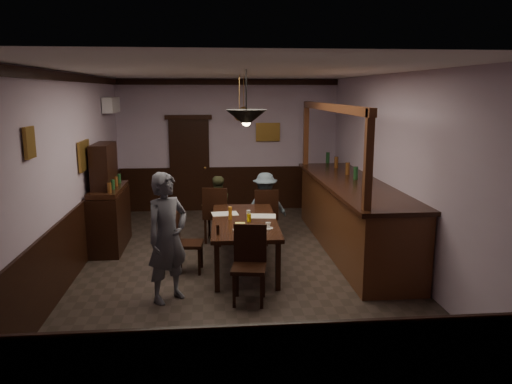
{
  "coord_description": "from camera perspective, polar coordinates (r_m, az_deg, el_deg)",
  "views": [
    {
      "loc": [
        -0.44,
        -7.43,
        2.72
      ],
      "look_at": [
        0.28,
        0.29,
        1.15
      ],
      "focal_mm": 35.0,
      "sensor_mm": 36.0,
      "label": 1
    }
  ],
  "objects": [
    {
      "name": "chair_far_left",
      "position": [
        9.05,
        -4.59,
        -2.33
      ],
      "size": [
        0.53,
        0.53,
        1.04
      ],
      "rotation": [
        0.0,
        0.0,
        2.95
      ],
      "color": "black",
      "rests_on": "ground"
    },
    {
      "name": "dining_table",
      "position": [
        7.8,
        -1.33,
        -3.67
      ],
      "size": [
        1.07,
        2.23,
        0.75
      ],
      "rotation": [
        0.0,
        0.0,
        -0.03
      ],
      "color": "black",
      "rests_on": "ground"
    },
    {
      "name": "pendant_brass_mid",
      "position": [
        8.93,
        -1.9,
        8.74
      ],
      "size": [
        0.2,
        0.2,
        0.81
      ],
      "color": "#BF8C3F",
      "rests_on": "ground"
    },
    {
      "name": "soda_can",
      "position": [
        7.67,
        -0.8,
        -2.96
      ],
      "size": [
        0.07,
        0.07,
        0.12
      ],
      "primitive_type": "cylinder",
      "color": "yellow",
      "rests_on": "dining_table"
    },
    {
      "name": "saucer",
      "position": [
        7.29,
        1.36,
        -4.17
      ],
      "size": [
        0.15,
        0.15,
        0.01
      ],
      "primitive_type": "cylinder",
      "color": "white",
      "rests_on": "dining_table"
    },
    {
      "name": "door_back",
      "position": [
        11.51,
        -7.6,
        3.0
      ],
      "size": [
        0.9,
        0.06,
        2.1
      ],
      "primitive_type": "cube",
      "color": "black",
      "rests_on": "ground"
    },
    {
      "name": "pastry_plate",
      "position": [
        7.21,
        -1.79,
        -4.34
      ],
      "size": [
        0.22,
        0.22,
        0.01
      ],
      "primitive_type": "cylinder",
      "color": "white",
      "rests_on": "dining_table"
    },
    {
      "name": "picture_back",
      "position": [
        11.5,
        1.37,
        6.86
      ],
      "size": [
        0.55,
        0.04,
        0.42
      ],
      "color": "olive",
      "rests_on": "ground"
    },
    {
      "name": "ac_unit",
      "position": [
        10.51,
        -16.22,
        9.53
      ],
      "size": [
        0.2,
        0.85,
        0.3
      ],
      "color": "white",
      "rests_on": "ground"
    },
    {
      "name": "room",
      "position": [
        7.54,
        -1.94,
        2.13
      ],
      "size": [
        5.01,
        8.01,
        3.01
      ],
      "color": "#2D2621",
      "rests_on": "ground"
    },
    {
      "name": "chair_far_right",
      "position": [
        9.09,
        1.17,
        -2.4
      ],
      "size": [
        0.46,
        0.46,
        0.99
      ],
      "rotation": [
        0.0,
        0.0,
        3.08
      ],
      "color": "black",
      "rests_on": "ground"
    },
    {
      "name": "person_standing",
      "position": [
        6.59,
        -10.09,
        -5.15
      ],
      "size": [
        0.74,
        0.72,
        1.71
      ],
      "primitive_type": "imported",
      "rotation": [
        0.0,
        0.0,
        0.73
      ],
      "color": "#50515C",
      "rests_on": "ground"
    },
    {
      "name": "napkin",
      "position": [
        7.57,
        -1.81,
        -3.61
      ],
      "size": [
        0.15,
        0.15,
        0.0
      ],
      "primitive_type": "cube",
      "rotation": [
        0.0,
        0.0,
        -0.03
      ],
      "color": "#E5DB54",
      "rests_on": "dining_table"
    },
    {
      "name": "water_glass",
      "position": [
        7.78,
        -0.87,
        -2.64
      ],
      "size": [
        0.06,
        0.06,
        0.15
      ],
      "primitive_type": "cylinder",
      "color": "silver",
      "rests_on": "dining_table"
    },
    {
      "name": "chair_side",
      "position": [
        7.68,
        -8.22,
        -5.34
      ],
      "size": [
        0.45,
        0.45,
        0.94
      ],
      "rotation": [
        0.0,
        0.0,
        1.48
      ],
      "color": "black",
      "rests_on": "ground"
    },
    {
      "name": "pepper_mill",
      "position": [
        7.0,
        -4.37,
        -4.31
      ],
      "size": [
        0.04,
        0.04,
        0.14
      ],
      "primitive_type": "cylinder",
      "color": "black",
      "rests_on": "dining_table"
    },
    {
      "name": "picture_left_large",
      "position": [
        8.53,
        -19.06,
        3.96
      ],
      "size": [
        0.04,
        0.62,
        0.48
      ],
      "color": "olive",
      "rests_on": "ground"
    },
    {
      "name": "sideboard",
      "position": [
        9.06,
        -16.49,
        -1.64
      ],
      "size": [
        0.5,
        1.4,
        1.85
      ],
      "color": "black",
      "rests_on": "ground"
    },
    {
      "name": "newspaper_right",
      "position": [
        8.0,
        0.77,
        -2.77
      ],
      "size": [
        0.46,
        0.35,
        0.01
      ],
      "primitive_type": "cube",
      "rotation": [
        0.0,
        0.0,
        -0.13
      ],
      "color": "silver",
      "rests_on": "dining_table"
    },
    {
      "name": "beer_glass",
      "position": [
        7.8,
        -2.97,
        -2.43
      ],
      "size": [
        0.06,
        0.06,
        0.2
      ],
      "primitive_type": "cylinder",
      "color": "#BF721E",
      "rests_on": "dining_table"
    },
    {
      "name": "bar_counter",
      "position": [
        8.8,
        10.86,
        -2.47
      ],
      "size": [
        1.04,
        4.49,
        2.51
      ],
      "color": "#472613",
      "rests_on": "ground"
    },
    {
      "name": "pendant_brass_far",
      "position": [
        10.73,
        -1.41,
        9.19
      ],
      "size": [
        0.2,
        0.2,
        0.81
      ],
      "color": "#BF8C3F",
      "rests_on": "ground"
    },
    {
      "name": "picture_left_small",
      "position": [
        6.19,
        -24.48,
        5.16
      ],
      "size": [
        0.04,
        0.28,
        0.36
      ],
      "color": "olive",
      "rests_on": "ground"
    },
    {
      "name": "chair_near",
      "position": [
        6.58,
        -0.75,
        -7.79
      ],
      "size": [
        0.5,
        0.5,
        1.0
      ],
      "rotation": [
        0.0,
        0.0,
        -0.17
      ],
      "color": "black",
      "rests_on": "ground"
    },
    {
      "name": "newspaper_left",
      "position": [
        8.16,
        -3.58,
        -2.5
      ],
      "size": [
        0.45,
        0.34,
        0.01
      ],
      "primitive_type": "cube",
      "rotation": [
        0.0,
        0.0,
        0.11
      ],
      "color": "silver",
      "rests_on": "dining_table"
    },
    {
      "name": "pastry_ring_b",
      "position": [
        7.29,
        -1.18,
        -3.94
      ],
      "size": [
        0.13,
        0.13,
        0.04
      ],
      "primitive_type": "torus",
      "color": "#C68C47",
      "rests_on": "pastry_plate"
    },
    {
      "name": "pastry_ring_a",
      "position": [
        7.26,
        -1.71,
        -3.99
      ],
      "size": [
        0.13,
        0.13,
        0.04
      ],
      "primitive_type": "torus",
      "color": "#C68C47",
      "rests_on": "pastry_plate"
    },
    {
      "name": "coffee_cup",
      "position": [
        7.31,
        1.4,
        -3.79
      ],
      "size": [
        0.08,
        0.08,
        0.07
      ],
      "primitive_type": "imported",
      "rotation": [
        0.0,
        0.0,
        -0.03
      ],
      "color": "white",
      "rests_on": "saucer"
    },
    {
      "name": "pendant_iron",
      "position": [
        6.74,
        -1.12,
        8.46
      ],
      "size": [
        0.56,
        0.56,
        0.74
      ],
      "color": "black",
      "rests_on": "ground"
    },
    {
      "name": "person_seated_right",
      "position": [
        9.34,
        1.04,
        -1.54
      ],
      "size": [
        0.82,
        0.5,
        1.24
      ],
      "primitive_type": "imported",
      "rotation": [
        0.0,
        0.0,
        3.19
      ],
      "color": "slate",
      "rests_on": "ground"
    },
    {
      "name": "person_seated_left",
      "position": [
        9.32,
        -4.48,
        -1.77
      ],
      "size": [
        0.67,
        0.57,
        1.19
      ],
      "primitive_type": "imported",
      "rotation": [
        0.0,
        0.0,
        3.37
      ],
      "color": "#3E4228",
      "rests_on": "ground"
    }
  ]
}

